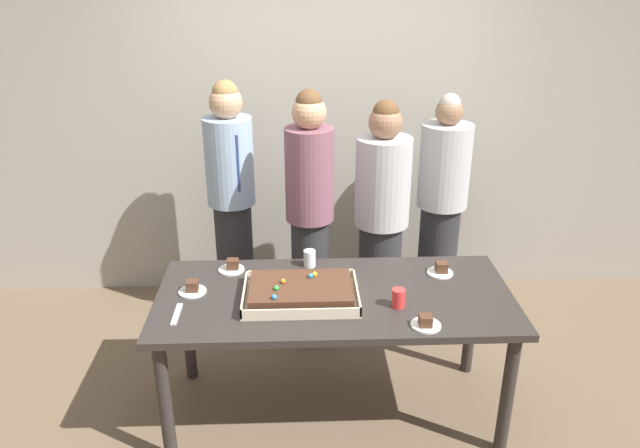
# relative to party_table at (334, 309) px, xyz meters

# --- Properties ---
(ground_plane) EXTENTS (12.00, 12.00, 0.00)m
(ground_plane) POSITION_rel_party_table_xyz_m (0.00, 0.00, -0.69)
(ground_plane) COLOR brown
(interior_back_panel) EXTENTS (8.00, 0.12, 3.00)m
(interior_back_panel) POSITION_rel_party_table_xyz_m (0.00, 1.60, 0.81)
(interior_back_panel) COLOR #9E998E
(interior_back_panel) RESTS_ON ground_plane
(party_table) EXTENTS (1.92, 0.87, 0.78)m
(party_table) POSITION_rel_party_table_xyz_m (0.00, 0.00, 0.00)
(party_table) COLOR #2D2826
(party_table) RESTS_ON ground_plane
(sheet_cake) EXTENTS (0.61, 0.43, 0.11)m
(sheet_cake) POSITION_rel_party_table_xyz_m (-0.18, -0.04, 0.13)
(sheet_cake) COLOR beige
(sheet_cake) RESTS_ON party_table
(plated_slice_near_left) EXTENTS (0.15, 0.15, 0.07)m
(plated_slice_near_left) POSITION_rel_party_table_xyz_m (-0.58, 0.30, 0.11)
(plated_slice_near_left) COLOR white
(plated_slice_near_left) RESTS_ON party_table
(plated_slice_near_right) EXTENTS (0.15, 0.15, 0.07)m
(plated_slice_near_right) POSITION_rel_party_table_xyz_m (-0.77, 0.05, 0.11)
(plated_slice_near_right) COLOR white
(plated_slice_near_right) RESTS_ON party_table
(plated_slice_far_left) EXTENTS (0.15, 0.15, 0.06)m
(plated_slice_far_left) POSITION_rel_party_table_xyz_m (0.43, -0.33, 0.11)
(plated_slice_far_left) COLOR white
(plated_slice_far_left) RESTS_ON party_table
(plated_slice_far_right) EXTENTS (0.15, 0.15, 0.07)m
(plated_slice_far_right) POSITION_rel_party_table_xyz_m (0.62, 0.22, 0.11)
(plated_slice_far_right) COLOR white
(plated_slice_far_right) RESTS_ON party_table
(drink_cup_nearest) EXTENTS (0.07, 0.07, 0.10)m
(drink_cup_nearest) POSITION_rel_party_table_xyz_m (0.32, -0.14, 0.14)
(drink_cup_nearest) COLOR red
(drink_cup_nearest) RESTS_ON party_table
(drink_cup_middle) EXTENTS (0.07, 0.07, 0.10)m
(drink_cup_middle) POSITION_rel_party_table_xyz_m (-0.13, 0.34, 0.14)
(drink_cup_middle) COLOR white
(drink_cup_middle) RESTS_ON party_table
(cake_server_utensil) EXTENTS (0.03, 0.20, 0.01)m
(cake_server_utensil) POSITION_rel_party_table_xyz_m (-0.82, -0.18, 0.09)
(cake_server_utensil) COLOR silver
(cake_server_utensil) RESTS_ON party_table
(person_serving_front) EXTENTS (0.33, 0.33, 1.75)m
(person_serving_front) POSITION_rel_party_table_xyz_m (-0.65, 1.07, 0.23)
(person_serving_front) COLOR #28282D
(person_serving_front) RESTS_ON ground_plane
(person_green_shirt_behind) EXTENTS (0.31, 0.31, 1.74)m
(person_green_shirt_behind) POSITION_rel_party_table_xyz_m (-0.12, 0.77, 0.23)
(person_green_shirt_behind) COLOR #28282D
(person_green_shirt_behind) RESTS_ON ground_plane
(person_striped_tie_right) EXTENTS (0.37, 0.37, 1.65)m
(person_striped_tie_right) POSITION_rel_party_table_xyz_m (0.37, 0.89, 0.16)
(person_striped_tie_right) COLOR #28282D
(person_striped_tie_right) RESTS_ON ground_plane
(person_far_right_suit) EXTENTS (0.36, 0.36, 1.63)m
(person_far_right_suit) POSITION_rel_party_table_xyz_m (0.84, 1.18, 0.14)
(person_far_right_suit) COLOR #28282D
(person_far_right_suit) RESTS_ON ground_plane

